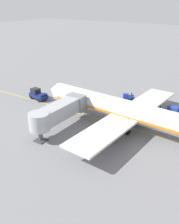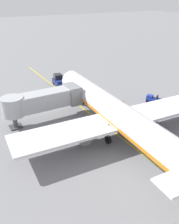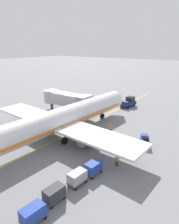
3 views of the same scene
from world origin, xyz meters
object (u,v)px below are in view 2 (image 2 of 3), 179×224
Objects in this scene: jet_bridge at (43,100)px; baggage_tug_lead at (138,118)px; baggage_tug_trailing at (153,99)px; ground_crew_wing_walker at (123,104)px; pushback_tractor at (59,81)px; parked_airliner at (116,114)px.

jet_bridge reaches higher than baggage_tug_lead.
baggage_tug_trailing is 6.56m from ground_crew_wing_walker.
pushback_tractor is 1.79× the size of baggage_tug_lead.
baggage_tug_trailing is 1.64× the size of ground_crew_wing_walker.
pushback_tractor is 2.76× the size of ground_crew_wing_walker.
ground_crew_wing_walker is at bearing 45.28° from parked_airliner.
parked_airliner reaches higher than ground_crew_wing_walker.
baggage_tug_lead is 1.54× the size of ground_crew_wing_walker.
jet_bridge is 2.68× the size of pushback_tractor.
jet_bridge is at bearing 169.35° from baggage_tug_trailing.
pushback_tractor is 1.69× the size of baggage_tug_trailing.
baggage_tug_lead is 8.57m from baggage_tug_trailing.
jet_bridge is at bearing 147.09° from baggage_tug_lead.
parked_airliner reaches higher than baggage_tug_trailing.
baggage_tug_lead is at bearing -79.87° from pushback_tractor.
baggage_tug_lead is 5.01m from ground_crew_wing_walker.
pushback_tractor is at bearing 86.99° from parked_airliner.
baggage_tug_lead is 0.94× the size of baggage_tug_trailing.
jet_bridge reaches higher than ground_crew_wing_walker.
jet_bridge is at bearing 166.58° from ground_crew_wing_walker.
pushback_tractor is at bearing 57.58° from jet_bridge.
parked_airliner is at bearing -134.72° from ground_crew_wing_walker.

